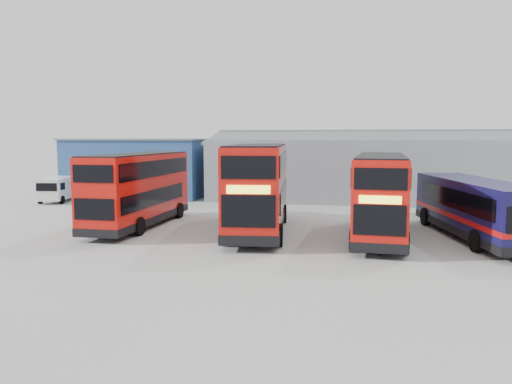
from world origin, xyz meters
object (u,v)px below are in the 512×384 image
office_block (143,167)px  single_decker_blue (475,210)px  double_decker_centre (259,188)px  panel_van (59,188)px  double_decker_right (380,197)px  double_decker_left (139,190)px  maintenance_shed (391,168)px

office_block → single_decker_blue: (24.96, -15.46, -1.08)m
double_decker_centre → panel_van: (-18.49, 9.74, -1.28)m
double_decker_centre → panel_van: double_decker_centre is taller
double_decker_right → single_decker_blue: size_ratio=0.90×
office_block → double_decker_centre: 20.67m
double_decker_centre → double_decker_left: bearing=173.7°
maintenance_shed → double_decker_left: (-15.45, -17.47, -0.47)m
maintenance_shed → panel_van: bearing=-163.8°
office_block → panel_van: bearing=-129.9°
maintenance_shed → double_decker_centre: maintenance_shed is taller
single_decker_blue → panel_van: bearing=-28.5°
office_block → maintenance_shed: 22.09m
office_block → single_decker_blue: size_ratio=1.08×
office_block → single_decker_blue: 29.38m
double_decker_centre → office_block: bearing=125.4°
double_decker_centre → double_decker_right: (6.50, -0.70, -0.25)m
maintenance_shed → double_decker_left: size_ratio=3.00×
maintenance_shed → single_decker_blue: maintenance_shed is taller
office_block → double_decker_centre: (13.67, -15.51, -0.19)m
double_decker_left → panel_van: double_decker_left is taller
maintenance_shed → double_decker_centre: bearing=-115.4°
double_decker_right → office_block: bearing=144.3°
maintenance_shed → double_decker_left: maintenance_shed is taller
panel_van → maintenance_shed: bearing=6.5°
double_decker_left → double_decker_centre: double_decker_centre is taller
double_decker_left → panel_van: (-11.36, 9.70, -1.02)m
double_decker_left → double_decker_centre: 7.13m
single_decker_blue → panel_van: 31.32m
panel_van → office_block: bearing=40.4°
maintenance_shed → double_decker_right: maintenance_shed is taller
office_block → panel_van: (-4.82, -5.77, -1.47)m
maintenance_shed → double_decker_centre: 19.40m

